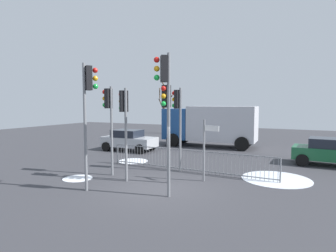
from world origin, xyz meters
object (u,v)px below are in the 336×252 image
Objects in this scene: direction_sign_post at (205,147)px; bare_tree_centre at (164,109)px; traffic_light_foreground_right at (165,93)px; traffic_light_mid_right at (88,98)px; traffic_light_foreground_left at (124,113)px; car_green_far at (331,152)px; traffic_light_rear_left at (109,110)px; traffic_light_mid_left at (167,110)px; traffic_light_rear_right at (178,110)px; car_silver_near at (129,140)px; delivery_truck at (210,124)px.

direction_sign_post is 19.65m from bare_tree_centre.
traffic_light_mid_right is at bearing 65.73° from traffic_light_foreground_right.
car_green_far is (8.20, 7.18, -2.13)m from traffic_light_foreground_left.
traffic_light_rear_left reaches higher than traffic_light_foreground_left.
traffic_light_foreground_right reaches higher than traffic_light_rear_left.
traffic_light_rear_left is (-1.18, 0.50, 0.10)m from traffic_light_foreground_left.
traffic_light_rear_right is at bearing -76.53° from traffic_light_mid_left.
bare_tree_centre reaches higher than traffic_light_mid_left.
car_silver_near is (-4.19, 6.54, -2.13)m from traffic_light_foreground_left.
car_green_far is at bearing 152.66° from delivery_truck.
traffic_light_foreground_left is at bearing 11.39° from traffic_light_mid_left.
traffic_light_foreground_right is 1.05× the size of traffic_light_mid_right.
delivery_truck is (-1.03, 8.44, -1.24)m from traffic_light_rear_right.
traffic_light_mid_right reaches higher than traffic_light_rear_left.
car_silver_near is (-5.56, 3.99, -2.21)m from traffic_light_rear_right.
traffic_light_foreground_left is at bearing 112.70° from traffic_light_mid_right.
traffic_light_foreground_right is at bearing -87.06° from traffic_light_foreground_left.
traffic_light_rear_right reaches higher than delivery_truck.
bare_tree_centre is at bearing -7.83° from traffic_light_foreground_right.
traffic_light_foreground_right is 1.29× the size of car_green_far.
traffic_light_mid_left is 1.07× the size of car_green_far.
car_silver_near is at bearing -173.74° from car_green_far.
traffic_light_mid_right is at bearing -165.17° from traffic_light_foreground_left.
traffic_light_mid_left is at bearing -46.68° from car_silver_near.
traffic_light_foreground_right reaches higher than car_silver_near.
bare_tree_centre is at bearing -61.56° from traffic_light_mid_left.
traffic_light_mid_left reaches higher than delivery_truck.
traffic_light_foreground_left is 2.90m from traffic_light_rear_right.
bare_tree_centre is (-6.82, 19.71, -0.76)m from traffic_light_mid_right.
delivery_truck reaches higher than direction_sign_post.
car_silver_near is 0.54× the size of delivery_truck.
traffic_light_rear_right is 17.67m from bare_tree_centre.
traffic_light_rear_right is 0.71× the size of bare_tree_centre.
traffic_light_foreground_right is (1.16, -3.73, 0.70)m from traffic_light_rear_right.
traffic_light_rear_left reaches higher than car_green_far.
traffic_light_foreground_left is 0.95× the size of traffic_light_mid_left.
car_silver_near is at bearing 150.46° from traffic_light_mid_right.
traffic_light_mid_right reaches higher than delivery_truck.
bare_tree_centre reaches higher than traffic_light_rear_right.
traffic_light_rear_left is (-3.71, 1.68, -0.68)m from traffic_light_foreground_right.
traffic_light_mid_right is (-2.25, -2.05, 0.47)m from traffic_light_mid_left.
traffic_light_mid_left is (0.48, -2.22, 0.06)m from traffic_light_rear_right.
traffic_light_foreground_left is 19.39m from bare_tree_centre.
traffic_light_mid_right is (-2.93, -0.54, -0.17)m from traffic_light_foreground_right.
traffic_light_mid_right is at bearing -153.99° from traffic_light_rear_left.
car_silver_near is 0.67× the size of bare_tree_centre.
traffic_light_foreground_left is 1.29m from traffic_light_rear_left.
traffic_light_mid_left reaches higher than traffic_light_rear_left.
traffic_light_mid_left is 3.08m from traffic_light_mid_right.
traffic_light_foreground_left is 0.82× the size of traffic_light_mid_right.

